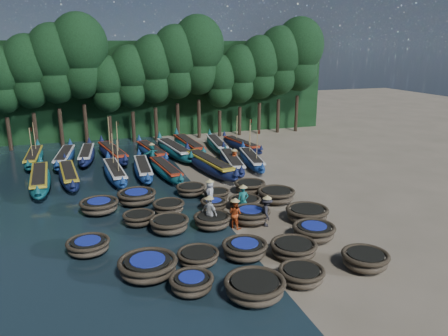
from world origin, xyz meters
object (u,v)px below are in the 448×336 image
object	(u,v)px
coracle_24	(250,187)
long_boat_11	(87,155)
coracle_21	(137,197)
coracle_23	(216,194)
coracle_4	(365,260)
coracle_11	(169,224)
coracle_8	(294,249)
fisherman_0	(210,193)
long_boat_17	(241,145)
coracle_6	(198,257)
coracle_22	(191,190)
long_boat_5	(166,170)
long_boat_12	(113,153)
coracle_16	(169,207)
long_boat_4	(143,169)
long_boat_13	(152,152)
coracle_7	(245,249)
coracle_2	(255,288)
fisherman_2	(235,213)
coracle_1	(192,283)
fisherman_5	(152,153)
fisherman_3	(267,211)
coracle_10	(88,246)
coracle_9	(314,231)
long_boat_3	(115,172)
long_boat_6	(209,165)
long_boat_8	(252,160)
coracle_5	(148,267)
coracle_17	(214,204)
long_boat_10	(65,157)
fisherman_4	(209,212)
coracle_15	(139,218)
long_boat_16	(217,144)
coracle_19	(276,195)
long_boat_9	(34,157)
fisherman_1	(243,199)
long_boat_7	(232,162)
coracle_3	(302,275)
coracle_18	(245,202)
long_boat_15	(189,146)
long_boat_2	(69,175)
long_boat_14	(174,150)
fisherman_6	(234,158)
coracle_14	(307,214)

from	to	relation	value
coracle_24	long_boat_11	world-z (taller)	long_boat_11
coracle_21	coracle_23	size ratio (longest dim) A/B	1.43
coracle_4	coracle_11	distance (m)	9.95
coracle_8	fisherman_0	bearing A→B (deg)	103.12
long_boat_11	long_boat_17	xyz separation A→B (m)	(13.98, -0.64, -0.01)
coracle_6	coracle_22	distance (m)	9.40
long_boat_5	long_boat_12	bearing A→B (deg)	111.31
coracle_16	long_boat_4	bearing A→B (deg)	91.73
long_boat_13	fisherman_0	distance (m)	13.31
coracle_7	coracle_22	bearing A→B (deg)	91.43
coracle_2	fisherman_2	distance (m)	6.90
coracle_1	fisherman_5	world-z (taller)	fisherman_5
coracle_6	coracle_23	xyz separation A→B (m)	(3.35, 7.87, 0.01)
coracle_4	fisherman_3	bearing A→B (deg)	110.80
coracle_10	coracle_9	bearing A→B (deg)	-10.65
long_boat_3	long_boat_6	size ratio (longest dim) A/B	0.84
coracle_22	long_boat_5	distance (m)	4.91
long_boat_4	fisherman_2	size ratio (longest dim) A/B	4.11
coracle_6	long_boat_5	size ratio (longest dim) A/B	0.32
coracle_4	long_boat_8	world-z (taller)	long_boat_8
coracle_5	long_boat_8	bearing A→B (deg)	54.31
coracle_17	fisherman_3	xyz separation A→B (m)	(2.05, -3.20, 0.50)
long_boat_10	coracle_7	bearing A→B (deg)	-61.06
fisherman_4	coracle_16	bearing A→B (deg)	-179.81
coracle_22	fisherman_5	size ratio (longest dim) A/B	1.05
long_boat_11	coracle_21	bearing A→B (deg)	-71.87
coracle_5	coracle_11	size ratio (longest dim) A/B	1.42
coracle_15	long_boat_16	size ratio (longest dim) A/B	0.23
fisherman_0	long_boat_13	bearing A→B (deg)	-159.01
coracle_19	long_boat_12	world-z (taller)	long_boat_12
coracle_15	long_boat_13	distance (m)	15.10
long_boat_3	coracle_22	bearing A→B (deg)	-53.95
fisherman_2	long_boat_9	bearing A→B (deg)	-2.38
long_boat_4	fisherman_1	world-z (taller)	fisherman_1
coracle_24	coracle_8	bearing A→B (deg)	-98.95
coracle_5	coracle_16	xyz separation A→B (m)	(2.30, 6.87, -0.05)
coracle_4	long_boat_7	xyz separation A→B (m)	(-0.19, 17.26, 0.09)
coracle_8	coracle_22	bearing A→B (deg)	103.70
coracle_3	coracle_5	xyz separation A→B (m)	(-5.98, 2.59, 0.08)
coracle_9	coracle_22	size ratio (longest dim) A/B	1.10
coracle_18	coracle_21	bearing A→B (deg)	154.76
fisherman_0	coracle_19	bearing A→B (deg)	95.84
coracle_24	long_boat_6	world-z (taller)	long_boat_6
long_boat_4	long_boat_5	world-z (taller)	long_boat_5
coracle_10	long_boat_15	distance (m)	20.78
fisherman_0	fisherman_4	distance (m)	3.35
long_boat_11	coracle_17	bearing A→B (deg)	-58.93
long_boat_2	long_boat_14	xyz separation A→B (m)	(8.84, 5.02, 0.07)
coracle_19	fisherman_6	xyz separation A→B (m)	(0.19, 8.33, 0.34)
coracle_9	coracle_14	size ratio (longest dim) A/B	0.86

